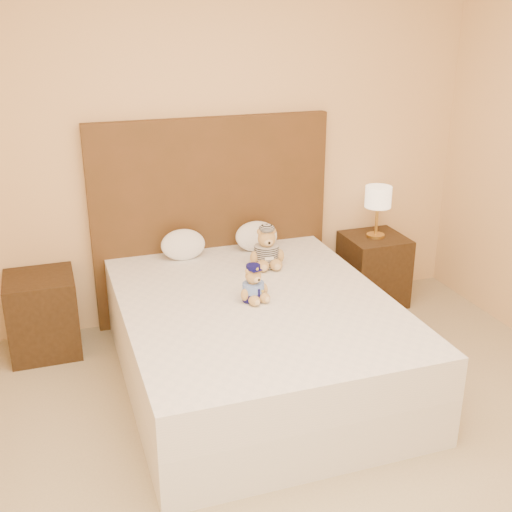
{
  "coord_description": "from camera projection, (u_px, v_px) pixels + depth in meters",
  "views": [
    {
      "loc": [
        -1.13,
        -2.14,
        2.21
      ],
      "look_at": [
        0.08,
        1.45,
        0.74
      ],
      "focal_mm": 45.0,
      "sensor_mm": 36.0,
      "label": 1
    }
  ],
  "objects": [
    {
      "name": "headboard",
      "position": [
        212.0,
        220.0,
        4.71
      ],
      "size": [
        1.75,
        0.08,
        1.5
      ],
      "primitive_type": "cube",
      "color": "#533218",
      "rests_on": "ground"
    },
    {
      "name": "teddy_police",
      "position": [
        253.0,
        283.0,
        3.85
      ],
      "size": [
        0.24,
        0.24,
        0.23
      ],
      "primitive_type": null,
      "rotation": [
        0.0,
        0.0,
        0.28
      ],
      "color": "#B58646",
      "rests_on": "bed"
    },
    {
      "name": "room_walls",
      "position": [
        311.0,
        106.0,
        2.78
      ],
      "size": [
        4.04,
        4.52,
        2.72
      ],
      "color": "#E7BA7E",
      "rests_on": "ground"
    },
    {
      "name": "pillow_left",
      "position": [
        183.0,
        243.0,
        4.51
      ],
      "size": [
        0.32,
        0.2,
        0.22
      ],
      "primitive_type": "ellipsoid",
      "color": "white",
      "rests_on": "bed"
    },
    {
      "name": "ground",
      "position": [
        337.0,
        508.0,
        3.03
      ],
      "size": [
        4.0,
        4.5,
        0.0
      ],
      "primitive_type": "cube",
      "color": "tan",
      "rests_on": "ground"
    },
    {
      "name": "bed",
      "position": [
        256.0,
        340.0,
        3.99
      ],
      "size": [
        1.6,
        2.0,
        0.55
      ],
      "color": "white",
      "rests_on": "ground"
    },
    {
      "name": "pillow_right",
      "position": [
        257.0,
        235.0,
        4.67
      ],
      "size": [
        0.32,
        0.21,
        0.22
      ],
      "primitive_type": "ellipsoid",
      "color": "white",
      "rests_on": "bed"
    },
    {
      "name": "nightstand_right",
      "position": [
        373.0,
        269.0,
        5.07
      ],
      "size": [
        0.45,
        0.45,
        0.55
      ],
      "primitive_type": "cube",
      "color": "#352211",
      "rests_on": "ground"
    },
    {
      "name": "teddy_prisoner",
      "position": [
        267.0,
        247.0,
        4.35
      ],
      "size": [
        0.27,
        0.26,
        0.28
      ],
      "primitive_type": null,
      "rotation": [
        0.0,
        0.0,
        -0.1
      ],
      "color": "#B58646",
      "rests_on": "bed"
    },
    {
      "name": "nightstand_left",
      "position": [
        43.0,
        315.0,
        4.32
      ],
      "size": [
        0.45,
        0.45,
        0.55
      ],
      "primitive_type": "cube",
      "color": "#352211",
      "rests_on": "ground"
    },
    {
      "name": "lamp",
      "position": [
        378.0,
        199.0,
        4.86
      ],
      "size": [
        0.2,
        0.2,
        0.4
      ],
      "color": "gold",
      "rests_on": "nightstand_right"
    }
  ]
}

